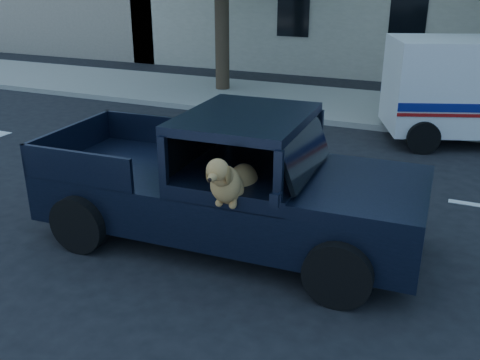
# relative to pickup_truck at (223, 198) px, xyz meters

# --- Properties ---
(ground) EXTENTS (120.00, 120.00, 0.00)m
(ground) POSITION_rel_pickup_truck_xyz_m (-0.26, -0.61, -0.65)
(ground) COLOR black
(ground) RESTS_ON ground
(far_sidewalk) EXTENTS (60.00, 4.00, 0.15)m
(far_sidewalk) POSITION_rel_pickup_truck_xyz_m (-0.26, 8.59, -0.57)
(far_sidewalk) COLOR gray
(far_sidewalk) RESTS_ON ground
(lane_stripes) EXTENTS (21.60, 0.14, 0.01)m
(lane_stripes) POSITION_rel_pickup_truck_xyz_m (1.74, 2.79, -0.64)
(lane_stripes) COLOR silver
(lane_stripes) RESTS_ON ground
(pickup_truck) EXTENTS (5.42, 2.80, 1.91)m
(pickup_truck) POSITION_rel_pickup_truck_xyz_m (0.00, 0.00, 0.00)
(pickup_truck) COLOR black
(pickup_truck) RESTS_ON ground
(mail_truck) EXTENTS (4.60, 3.28, 2.30)m
(mail_truck) POSITION_rel_pickup_truck_xyz_m (3.21, 6.64, 0.36)
(mail_truck) COLOR silver
(mail_truck) RESTS_ON ground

